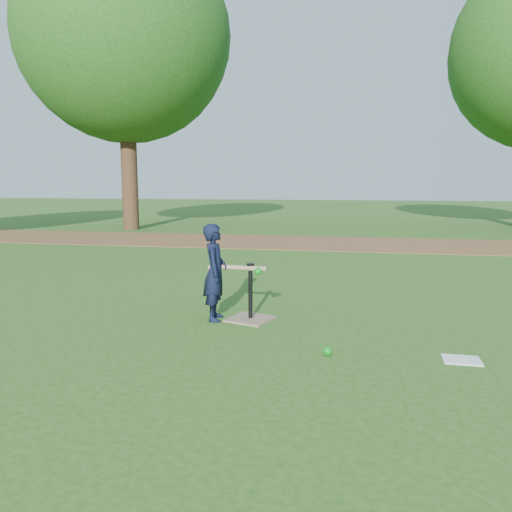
# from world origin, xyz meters

# --- Properties ---
(ground) EXTENTS (80.00, 80.00, 0.00)m
(ground) POSITION_xyz_m (0.00, 0.00, 0.00)
(ground) COLOR #285116
(ground) RESTS_ON ground
(dirt_strip) EXTENTS (24.00, 3.00, 0.01)m
(dirt_strip) POSITION_xyz_m (0.00, 7.50, 0.01)
(dirt_strip) COLOR brown
(dirt_strip) RESTS_ON ground
(child) EXTENTS (0.30, 0.41, 1.03)m
(child) POSITION_xyz_m (-0.44, 0.31, 0.52)
(child) COLOR black
(child) RESTS_ON ground
(wiffle_ball_ground) EXTENTS (0.08, 0.08, 0.08)m
(wiffle_ball_ground) POSITION_xyz_m (0.81, -0.60, 0.04)
(wiffle_ball_ground) COLOR #0C8918
(wiffle_ball_ground) RESTS_ON ground
(clipboard) EXTENTS (0.31, 0.24, 0.01)m
(clipboard) POSITION_xyz_m (1.90, -0.50, 0.01)
(clipboard) COLOR white
(clipboard) RESTS_ON ground
(batting_tee) EXTENTS (0.54, 0.54, 0.61)m
(batting_tee) POSITION_xyz_m (-0.07, 0.37, 0.11)
(batting_tee) COLOR #896F57
(batting_tee) RESTS_ON ground
(swing_action) EXTENTS (0.63, 0.16, 0.09)m
(swing_action) POSITION_xyz_m (-0.17, 0.33, 0.56)
(swing_action) COLOR #A4805F
(swing_action) RESTS_ON ground
(tree_left) EXTENTS (6.40, 6.40, 9.08)m
(tree_left) POSITION_xyz_m (-6.00, 10.00, 5.87)
(tree_left) COLOR #382316
(tree_left) RESTS_ON ground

